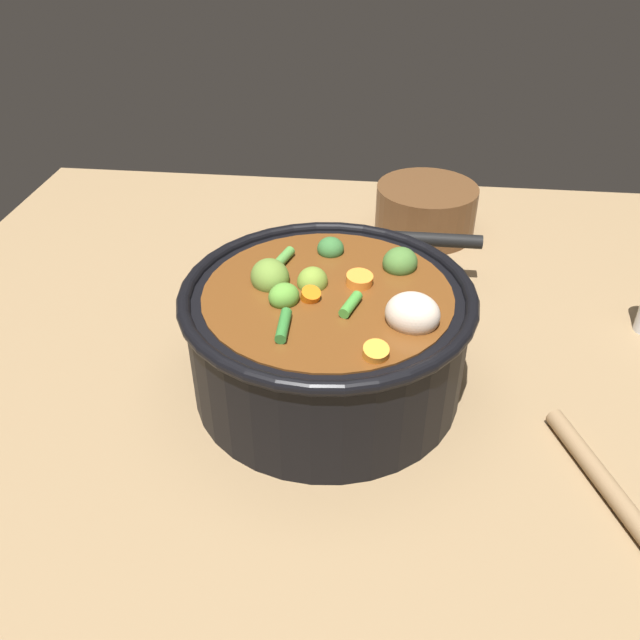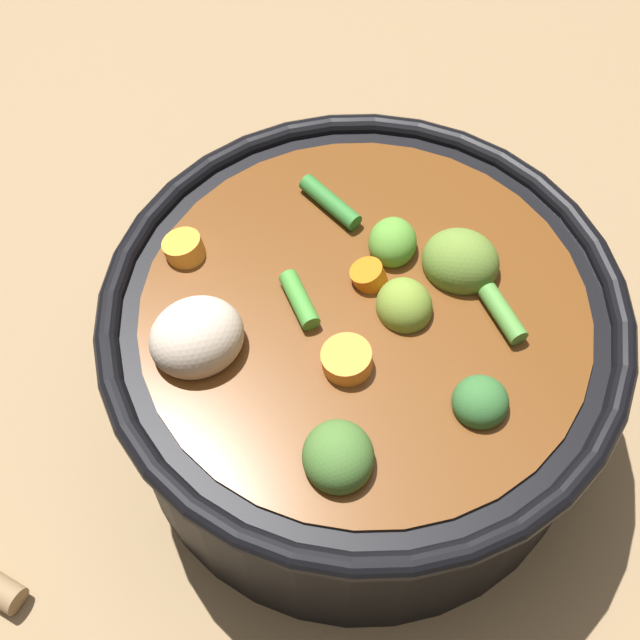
# 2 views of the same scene
# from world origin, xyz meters

# --- Properties ---
(ground_plane) EXTENTS (1.10, 1.10, 0.00)m
(ground_plane) POSITION_xyz_m (0.00, 0.00, 0.00)
(ground_plane) COLOR #8C704C
(cooking_pot) EXTENTS (0.29, 0.29, 0.15)m
(cooking_pot) POSITION_xyz_m (-0.00, -0.00, 0.07)
(cooking_pot) COLOR black
(cooking_pot) RESTS_ON ground_plane
(small_saucepan) EXTENTS (0.15, 0.23, 0.07)m
(small_saucepan) POSITION_xyz_m (-0.11, -0.36, 0.04)
(small_saucepan) COLOR brown
(small_saucepan) RESTS_ON ground_plane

